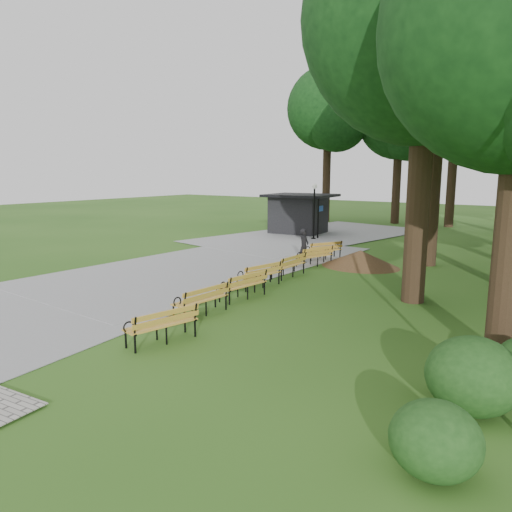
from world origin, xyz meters
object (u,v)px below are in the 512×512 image
Objects in this scene: bench_1 at (200,300)px; bench_6 at (323,250)px; bench_2 at (243,285)px; dirt_mound at (360,259)px; bench_4 at (288,265)px; person at (304,246)px; lamp_post at (314,200)px; lawn_tree_2 at (441,30)px; bench_5 at (314,256)px; lawn_tree_0 at (429,18)px; kiosk at (298,214)px; bench_0 at (161,325)px; bench_3 at (259,275)px.

bench_1 and bench_6 have the same top height.
bench_1 is 2.14m from bench_2.
bench_4 is (-1.51, -3.45, 0.08)m from dirt_mound.
bench_1 is (1.47, -8.42, -0.34)m from person.
lawn_tree_2 is at bearing -27.61° from lamp_post.
bench_5 is 1.61m from bench_6.
kiosk is at bearing 132.86° from lawn_tree_0.
lamp_post is 11.47m from lawn_tree_2.
bench_0 is at bearing 22.51° from bench_1.
lawn_tree_2 reaches higher than lamp_post.
bench_2 is 7.74m from bench_6.
bench_0 is at bearing -99.63° from lawn_tree_2.
bench_0 is 1.00× the size of bench_5.
lamp_post is at bearing -158.65° from bench_1.
person is at bearing -166.14° from bench_1.
bench_3 is (4.23, -11.70, -1.95)m from lamp_post.
lawn_tree_0 reaches higher than person.
bench_0 is (5.58, -17.63, -1.95)m from lamp_post.
bench_0 is at bearing -72.45° from lamp_post.
bench_1 is at bearing -72.60° from lamp_post.
lamp_post is 1.76× the size of bench_4.
person reaches higher than dirt_mound.
bench_4 is 0.14× the size of lawn_tree_2.
bench_3 is 12.48m from lawn_tree_2.
dirt_mound is at bearing -136.68° from lawn_tree_2.
person is 0.73m from bench_5.
bench_4 is (6.44, -11.63, -0.85)m from kiosk.
kiosk is 0.34× the size of lawn_tree_0.
bench_4 is (-0.05, 2.07, 0.00)m from bench_3.
lawn_tree_0 is (5.71, -4.83, 7.92)m from bench_6.
person reaches higher than bench_4.
lamp_post is 0.24× the size of lawn_tree_2.
bench_3 is at bearing -104.77° from dirt_mound.
bench_6 is at bearing -58.01° from kiosk.
bench_0 is 2.34m from bench_1.
bench_5 is at bearing 40.61° from bench_6.
bench_2 is 0.14× the size of lawn_tree_2.
bench_6 is (3.59, -5.62, -1.95)m from lamp_post.
lawn_tree_0 is at bearing 141.96° from bench_1.
kiosk is 2.18× the size of bench_0.
lawn_tree_2 is at bearing -36.65° from kiosk.
kiosk reaches higher than dirt_mound.
bench_4 is at bearing -123.85° from lawn_tree_2.
bench_1 is at bearing -105.04° from lawn_tree_2.
lamp_post reaches higher than bench_5.
kiosk is 2.18× the size of bench_2.
lamp_post is 18.59m from bench_0.
bench_1 is at bearing 19.71° from bench_3.
lawn_tree_0 reaches higher than bench_6.
bench_4 is (4.17, -9.62, -1.95)m from lamp_post.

